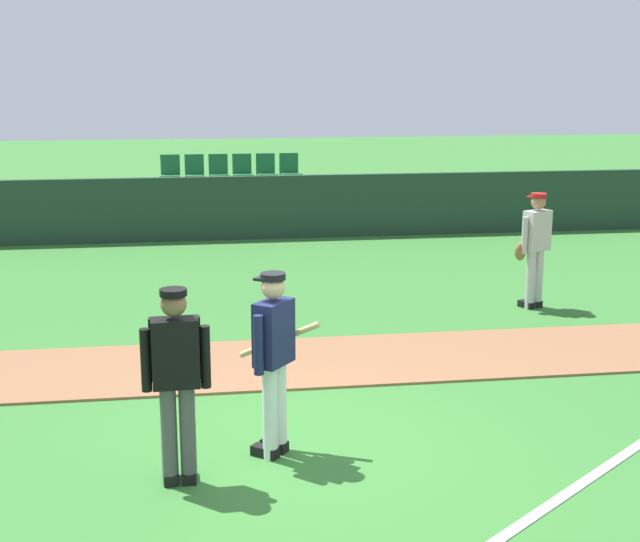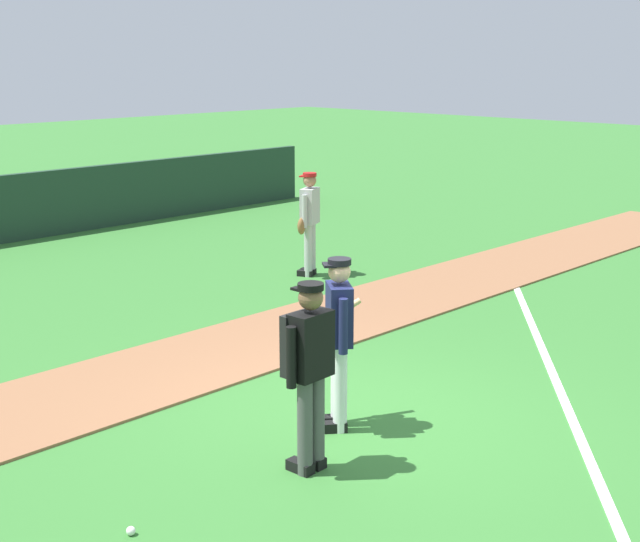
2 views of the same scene
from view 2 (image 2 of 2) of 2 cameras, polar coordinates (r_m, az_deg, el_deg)
name	(u,v)px [view 2 (image 2 of 2)]	position (r m, az deg, el deg)	size (l,w,h in m)	color
ground_plane	(355,422)	(9.40, 2.23, -9.52)	(80.00, 80.00, 0.00)	#33702D
infield_dirt_path	(194,361)	(11.20, -8.01, -5.68)	(28.00, 1.92, 0.03)	brown
foul_line_chalk	(548,362)	(11.43, 14.23, -5.62)	(12.00, 0.10, 0.01)	white
batter_navy_jersey	(338,337)	(8.91, 1.17, -4.17)	(0.76, 0.67, 1.76)	white
umpire_home_plate	(309,366)	(8.00, -0.70, -6.04)	(0.59, 0.31, 1.76)	#4C4C4C
runner_grey_jersey	(309,220)	(15.16, -0.69, 3.24)	(0.66, 0.41, 1.76)	#B2B2B2
baseball	(131,531)	(7.51, -11.88, -15.80)	(0.07, 0.07, 0.07)	white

